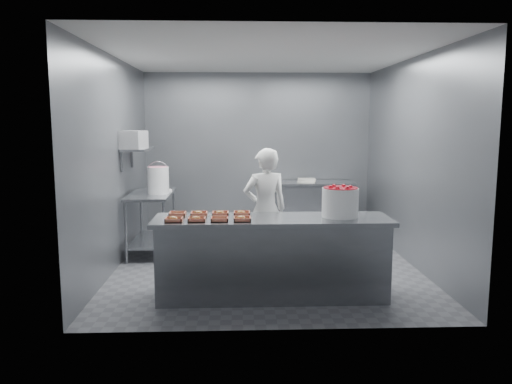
% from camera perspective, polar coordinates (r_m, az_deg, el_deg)
% --- Properties ---
extents(floor, '(4.50, 4.50, 0.00)m').
position_cam_1_polar(floor, '(6.99, 1.03, -8.09)').
color(floor, '#4C4C51').
rests_on(floor, ground).
extents(ceiling, '(4.50, 4.50, 0.00)m').
position_cam_1_polar(ceiling, '(6.77, 1.09, 15.32)').
color(ceiling, white).
rests_on(ceiling, wall_back).
extents(wall_back, '(4.00, 0.04, 2.80)m').
position_cam_1_polar(wall_back, '(8.98, 0.23, 4.58)').
color(wall_back, slate).
rests_on(wall_back, ground).
extents(wall_left, '(0.04, 4.50, 2.80)m').
position_cam_1_polar(wall_left, '(6.92, -15.75, 3.24)').
color(wall_left, slate).
rests_on(wall_left, ground).
extents(wall_right, '(0.04, 4.50, 2.80)m').
position_cam_1_polar(wall_right, '(7.14, 17.34, 3.32)').
color(wall_right, slate).
rests_on(wall_right, ground).
extents(service_counter, '(2.60, 0.70, 0.90)m').
position_cam_1_polar(service_counter, '(5.57, 1.84, -7.47)').
color(service_counter, slate).
rests_on(service_counter, ground).
extents(prep_table, '(0.60, 1.20, 0.90)m').
position_cam_1_polar(prep_table, '(7.53, -11.87, -2.45)').
color(prep_table, slate).
rests_on(prep_table, ground).
extents(back_counter, '(1.50, 0.60, 0.90)m').
position_cam_1_polar(back_counter, '(8.83, 6.18, -1.72)').
color(back_counter, slate).
rests_on(back_counter, ground).
extents(wall_shelf, '(0.35, 0.90, 0.03)m').
position_cam_1_polar(wall_shelf, '(7.45, -13.37, 4.81)').
color(wall_shelf, slate).
rests_on(wall_shelf, wall_left).
extents(tray_0, '(0.19, 0.18, 0.06)m').
position_cam_1_polar(tray_0, '(5.34, -9.38, -3.08)').
color(tray_0, tan).
rests_on(tray_0, service_counter).
extents(tray_1, '(0.19, 0.18, 0.06)m').
position_cam_1_polar(tray_1, '(5.31, -6.81, -3.08)').
color(tray_1, tan).
rests_on(tray_1, service_counter).
extents(tray_2, '(0.19, 0.18, 0.04)m').
position_cam_1_polar(tray_2, '(5.30, -4.18, -3.11)').
color(tray_2, tan).
rests_on(tray_2, service_counter).
extents(tray_3, '(0.19, 0.18, 0.06)m').
position_cam_1_polar(tray_3, '(5.29, -1.62, -3.06)').
color(tray_3, tan).
rests_on(tray_3, service_counter).
extents(tray_4, '(0.19, 0.18, 0.04)m').
position_cam_1_polar(tray_4, '(5.64, -8.96, -2.49)').
color(tray_4, tan).
rests_on(tray_4, service_counter).
extents(tray_5, '(0.19, 0.18, 0.06)m').
position_cam_1_polar(tray_5, '(5.62, -6.56, -2.46)').
color(tray_5, tan).
rests_on(tray_5, service_counter).
extents(tray_6, '(0.19, 0.18, 0.06)m').
position_cam_1_polar(tray_6, '(5.61, -4.11, -2.45)').
color(tray_6, tan).
rests_on(tray_6, service_counter).
extents(tray_7, '(0.19, 0.18, 0.06)m').
position_cam_1_polar(tray_7, '(5.61, -1.65, -2.44)').
color(tray_7, tan).
rests_on(tray_7, service_counter).
extents(worker, '(0.66, 0.52, 1.61)m').
position_cam_1_polar(worker, '(6.51, 1.06, -2.03)').
color(worker, white).
rests_on(worker, ground).
extents(strawberry_tub, '(0.40, 0.40, 0.33)m').
position_cam_1_polar(strawberry_tub, '(5.56, 9.60, -1.05)').
color(strawberry_tub, white).
rests_on(strawberry_tub, service_counter).
extents(glaze_bucket, '(0.33, 0.31, 0.48)m').
position_cam_1_polar(glaze_bucket, '(7.39, -11.11, 1.39)').
color(glaze_bucket, white).
rests_on(glaze_bucket, prep_table).
extents(bucket_lid, '(0.41, 0.41, 0.03)m').
position_cam_1_polar(bucket_lid, '(7.63, -10.84, 0.14)').
color(bucket_lid, white).
rests_on(bucket_lid, prep_table).
extents(rag, '(0.15, 0.13, 0.02)m').
position_cam_1_polar(rag, '(7.90, -10.64, 0.39)').
color(rag, '#CCB28C').
rests_on(rag, prep_table).
extents(appliance, '(0.37, 0.40, 0.25)m').
position_cam_1_polar(appliance, '(7.18, -13.82, 5.81)').
color(appliance, gray).
rests_on(appliance, wall_shelf).
extents(paper_stack, '(0.34, 0.28, 0.06)m').
position_cam_1_polar(paper_stack, '(8.75, 5.79, 1.35)').
color(paper_stack, silver).
rests_on(paper_stack, back_counter).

